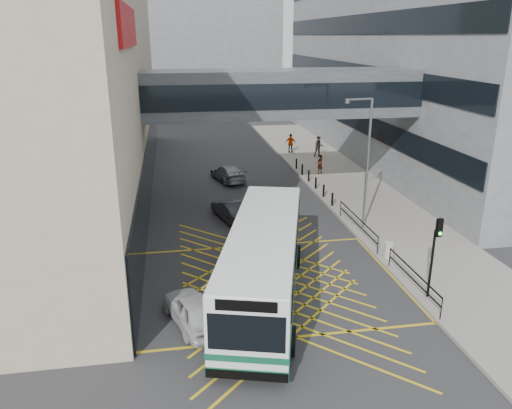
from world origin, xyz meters
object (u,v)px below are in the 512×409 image
traffic_light (435,247)px  litter_bin (389,250)px  street_lamp (365,156)px  pedestrian_a (320,164)px  car_silver (228,172)px  car_white (193,309)px  pedestrian_c (291,143)px  bus (264,260)px  pedestrian_b (319,147)px  car_dark (231,210)px

traffic_light → litter_bin: 4.73m
street_lamp → pedestrian_a: size_ratio=4.86×
car_silver → traffic_light: (6.54, -20.62, 1.91)m
car_white → street_lamp: bearing=-158.0°
car_silver → pedestrian_c: (7.17, 8.35, 0.41)m
traffic_light → pedestrian_a: bearing=77.3°
street_lamp → car_silver: bearing=111.2°
car_white → pedestrian_a: bearing=-136.8°
litter_bin → street_lamp: bearing=88.3°
pedestrian_a → pedestrian_c: bearing=-116.0°
traffic_light → pedestrian_c: size_ratio=2.02×
car_white → litter_bin: bearing=-174.7°
car_silver → litter_bin: car_silver is taller
bus → car_silver: 19.15m
traffic_light → pedestrian_b: traffic_light is taller
car_white → traffic_light: 10.49m
car_white → street_lamp: 14.14m
litter_bin → traffic_light: bearing=-89.5°
car_white → pedestrian_b: size_ratio=2.21×
bus → litter_bin: (7.09, 2.75, -1.26)m
traffic_light → pedestrian_c: bearing=79.4°
car_silver → bus: bearing=73.8°
pedestrian_a → pedestrian_b: (1.63, 5.85, 0.18)m
bus → pedestrian_b: (9.96, 25.26, -0.69)m
car_white → pedestrian_b: bearing=-134.1°
litter_bin → pedestrian_b: 22.70m
street_lamp → pedestrian_b: bearing=73.7°
litter_bin → car_silver: bearing=111.7°
pedestrian_c → car_white: bearing=93.2°
pedestrian_b → street_lamp: bearing=-95.8°
car_dark → pedestrian_a: size_ratio=2.57×
car_dark → bus: bearing=75.4°
bus → pedestrian_c: 28.54m
street_lamp → litter_bin: 5.86m
car_dark → litter_bin: bearing=119.0°
traffic_light → pedestrian_c: 29.02m
pedestrian_b → car_dark: bearing=-121.1°
car_silver → street_lamp: 14.27m
car_white → pedestrian_c: size_ratio=2.33×
pedestrian_a → car_dark: bearing=17.3°
car_white → pedestrian_b: (13.14, 26.96, 0.45)m
car_silver → pedestrian_b: pedestrian_b is taller
bus → car_dark: bearing=107.1°
car_white → car_silver: 21.14m
bus → pedestrian_b: size_ratio=6.38×
bus → street_lamp: size_ratio=1.62×
car_dark → car_silver: (0.82, 8.99, 0.04)m
pedestrian_b → litter_bin: bearing=-94.5°
bus → pedestrian_c: bus is taller
car_silver → car_dark: bearing=70.3°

